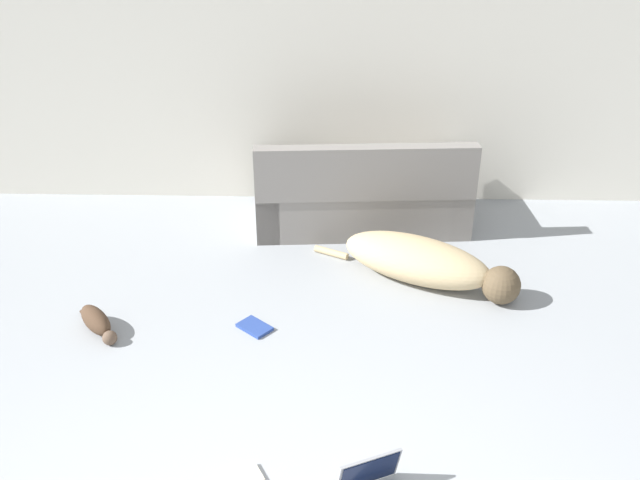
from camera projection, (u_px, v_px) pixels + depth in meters
name	position (u px, v px, depth m)	size (l,w,h in m)	color
wall_back	(302.00, 65.00, 6.44)	(6.62, 0.06, 2.60)	silver
couch	(362.00, 197.00, 6.38)	(1.92, 0.94, 0.87)	gray
dog	(424.00, 262.00, 5.58)	(1.63, 1.01, 0.35)	tan
cat	(97.00, 322.00, 5.02)	(0.41, 0.45, 0.17)	#473323
book_blue	(255.00, 327.00, 5.08)	(0.28, 0.27, 0.02)	#28428E
book_cream	(244.00, 478.00, 3.86)	(0.23, 0.22, 0.02)	beige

